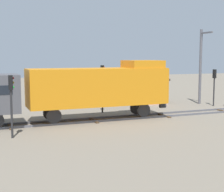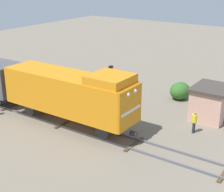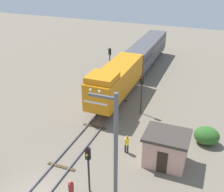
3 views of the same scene
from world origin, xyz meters
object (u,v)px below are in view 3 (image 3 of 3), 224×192
object	(u,v)px
locomotive	(116,80)
worker_by_signal	(127,143)
traffic_signal_near	(88,162)
traffic_signal_mid	(142,88)
traffic_signal_far	(110,57)
worker_near_track	(71,188)
relay_hut	(166,148)
passenger_car_leading	(147,49)
catenary_mast	(115,145)

from	to	relation	value
locomotive	worker_by_signal	distance (m)	9.51
traffic_signal_near	traffic_signal_mid	world-z (taller)	traffic_signal_mid
traffic_signal_far	worker_near_track	distance (m)	22.70
traffic_signal_mid	traffic_signal_far	bearing A→B (deg)	129.24
traffic_signal_near	traffic_signal_far	distance (m)	21.78
worker_by_signal	relay_hut	xyz separation A→B (m)	(3.30, -0.07, 0.40)
traffic_signal_mid	worker_near_track	distance (m)	13.44
passenger_car_leading	worker_by_signal	xyz separation A→B (m)	(4.20, -21.68, -1.53)
traffic_signal_far	worker_by_signal	size ratio (longest dim) A/B	2.32
passenger_car_leading	traffic_signal_near	world-z (taller)	passenger_car_leading
traffic_signal_near	worker_by_signal	xyz separation A→B (m)	(1.00, 5.16, -1.63)
passenger_car_leading	worker_by_signal	distance (m)	22.13
traffic_signal_mid	locomotive	bearing A→B (deg)	158.00
traffic_signal_far	worker_by_signal	bearing A→B (deg)	-63.34
catenary_mast	traffic_signal_mid	bearing A→B (deg)	97.51
worker_by_signal	catenary_mast	bearing A→B (deg)	-123.03
locomotive	traffic_signal_mid	size ratio (longest dim) A/B	2.70
worker_near_track	locomotive	bearing A→B (deg)	-33.53
catenary_mast	relay_hut	bearing A→B (deg)	61.04
traffic_signal_mid	relay_hut	xyz separation A→B (m)	(4.10, -7.04, -1.59)
passenger_car_leading	catenary_mast	distance (m)	26.89
locomotive	worker_near_track	world-z (taller)	locomotive
traffic_signal_far	worker_near_track	world-z (taller)	traffic_signal_far
traffic_signal_near	worker_by_signal	distance (m)	5.50
traffic_signal_mid	traffic_signal_far	size ratio (longest dim) A/B	1.09
locomotive	catenary_mast	distance (m)	14.02
worker_by_signal	catenary_mast	xyz separation A→B (m)	(0.74, -4.70, 3.20)
traffic_signal_far	passenger_car_leading	bearing A→B (deg)	59.61
locomotive	traffic_signal_near	world-z (taller)	locomotive
locomotive	traffic_signal_near	xyz separation A→B (m)	(3.20, -13.50, -0.15)
passenger_car_leading	traffic_signal_near	distance (m)	27.03
traffic_signal_mid	relay_hut	size ratio (longest dim) A/B	1.23
traffic_signal_mid	catenary_mast	xyz separation A→B (m)	(1.54, -11.67, 1.22)
passenger_car_leading	traffic_signal_near	size ratio (longest dim) A/B	3.73
traffic_signal_near	traffic_signal_far	world-z (taller)	traffic_signal_far
worker_near_track	worker_by_signal	distance (m)	6.54
traffic_signal_mid	worker_by_signal	bearing A→B (deg)	-83.45
traffic_signal_far	catenary_mast	xyz separation A→B (m)	(8.54, -20.24, 1.44)
traffic_signal_mid	traffic_signal_far	xyz separation A→B (m)	(-7.00, 8.57, -0.23)
relay_hut	traffic_signal_mid	bearing A→B (deg)	120.21
traffic_signal_near	passenger_car_leading	bearing A→B (deg)	96.80
catenary_mast	relay_hut	distance (m)	5.99
relay_hut	traffic_signal_far	bearing A→B (deg)	125.42
passenger_car_leading	worker_by_signal	bearing A→B (deg)	-79.03
catenary_mast	worker_near_track	bearing A→B (deg)	-148.02
worker_by_signal	catenary_mast	size ratio (longest dim) A/B	0.22
traffic_signal_mid	worker_near_track	bearing A→B (deg)	-94.31
traffic_signal_near	traffic_signal_far	size ratio (longest dim) A/B	0.95
passenger_car_leading	catenary_mast	size ratio (longest dim) A/B	1.77
passenger_car_leading	worker_near_track	world-z (taller)	passenger_car_leading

